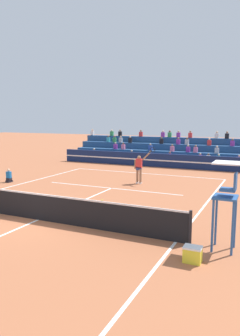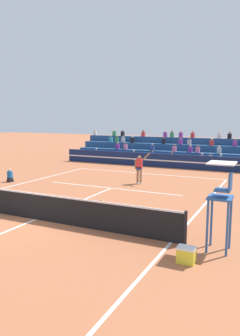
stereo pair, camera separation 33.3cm
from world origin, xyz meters
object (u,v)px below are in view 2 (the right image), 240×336
(umpire_chair, at_px, (222,195))
(tennis_ball, at_px, (101,200))
(tennis_player, at_px, (140,168))
(equipment_cooler, at_px, (186,255))
(ball_kid_courtside, at_px, (10,177))

(umpire_chair, distance_m, tennis_ball, 7.34)
(umpire_chair, distance_m, tennis_player, 10.31)
(tennis_ball, bearing_deg, tennis_player, 88.93)
(tennis_ball, xyz_separation_m, equipment_cooler, (5.45, -4.92, 0.19))
(umpire_chair, distance_m, ball_kid_courtside, 14.61)
(ball_kid_courtside, xyz_separation_m, tennis_player, (7.49, 2.99, 0.65))
(umpire_chair, xyz_separation_m, tennis_ball, (-6.13, 3.67, -1.68))
(tennis_player, bearing_deg, umpire_chair, -54.00)
(ball_kid_courtside, bearing_deg, tennis_ball, -12.59)
(umpire_chair, bearing_deg, tennis_ball, 149.07)
(ball_kid_courtside, bearing_deg, tennis_player, 21.80)
(ball_kid_courtside, distance_m, tennis_player, 8.09)
(umpire_chair, xyz_separation_m, tennis_player, (-6.04, 8.32, -0.74))
(equipment_cooler, bearing_deg, ball_kid_courtside, 152.90)
(umpire_chair, height_order, equipment_cooler, umpire_chair)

